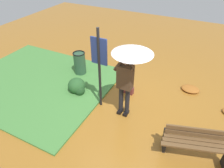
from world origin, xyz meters
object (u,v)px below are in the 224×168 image
object	(u,v)px
person_with_umbrella	(129,64)
info_sign_post	(99,61)
handbag	(129,90)
park_bench	(196,144)
trash_bin	(80,64)

from	to	relation	value
person_with_umbrella	info_sign_post	world-z (taller)	info_sign_post
handbag	park_bench	xyz separation A→B (m)	(2.13, -1.45, 0.28)
person_with_umbrella	park_bench	world-z (taller)	person_with_umbrella
handbag	person_with_umbrella	bearing A→B (deg)	-71.06
trash_bin	info_sign_post	bearing A→B (deg)	-37.65
person_with_umbrella	park_bench	size ratio (longest dim) A/B	1.42
info_sign_post	handbag	xyz separation A→B (m)	(0.51, 0.85, -1.32)
info_sign_post	trash_bin	xyz separation A→B (m)	(-1.45, 1.12, -1.03)
info_sign_post	trash_bin	distance (m)	2.10
park_bench	handbag	bearing A→B (deg)	145.75
trash_bin	person_with_umbrella	bearing A→B (deg)	-26.49
info_sign_post	handbag	distance (m)	1.65
info_sign_post	handbag	world-z (taller)	info_sign_post
handbag	park_bench	world-z (taller)	park_bench
info_sign_post	trash_bin	size ratio (longest dim) A/B	2.76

